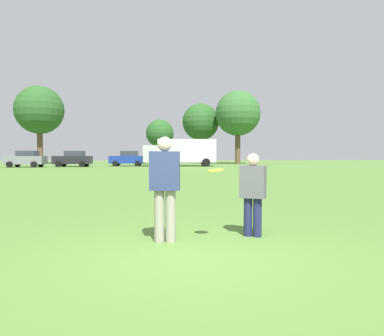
# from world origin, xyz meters

# --- Properties ---
(ground_plane) EXTENTS (148.79, 148.79, 0.00)m
(ground_plane) POSITION_xyz_m (0.00, 0.00, 0.00)
(ground_plane) COLOR #517A33
(player_thrower) EXTENTS (0.53, 0.35, 1.79)m
(player_thrower) POSITION_xyz_m (-0.41, 0.97, 1.01)
(player_thrower) COLOR gray
(player_thrower) RESTS_ON ground
(player_defender) EXTENTS (0.52, 0.44, 1.51)m
(player_defender) POSITION_xyz_m (1.19, 1.23, 0.84)
(player_defender) COLOR #1E234C
(player_defender) RESTS_ON ground
(frisbee) EXTENTS (0.27, 0.27, 0.06)m
(frisbee) POSITION_xyz_m (0.43, 0.83, 1.23)
(frisbee) COLOR yellow
(traffic_cone) EXTENTS (0.32, 0.32, 0.48)m
(traffic_cone) POSITION_xyz_m (3.38, 9.34, 0.23)
(traffic_cone) COLOR #D8590C
(traffic_cone) RESTS_ON ground
(parked_car_mid_left) EXTENTS (4.32, 2.45, 1.82)m
(parked_car_mid_left) POSITION_xyz_m (-14.39, 37.05, 0.92)
(parked_car_mid_left) COLOR slate
(parked_car_mid_left) RESTS_ON ground
(parked_car_center) EXTENTS (4.32, 2.45, 1.82)m
(parked_car_center) POSITION_xyz_m (-9.48, 37.87, 0.92)
(parked_car_center) COLOR black
(parked_car_center) RESTS_ON ground
(parked_car_mid_right) EXTENTS (4.32, 2.45, 1.82)m
(parked_car_mid_right) POSITION_xyz_m (-3.39, 39.31, 0.92)
(parked_car_mid_right) COLOR navy
(parked_car_mid_right) RESTS_ON ground
(box_truck) EXTENTS (8.65, 3.41, 3.18)m
(box_truck) POSITION_xyz_m (2.97, 38.21, 1.75)
(box_truck) COLOR white
(box_truck) RESTS_ON ground
(tree_west_oak) EXTENTS (7.03, 7.03, 11.42)m
(tree_west_oak) POSITION_xyz_m (-16.87, 50.85, 7.86)
(tree_west_oak) COLOR brown
(tree_west_oak) RESTS_ON ground
(tree_west_maple) EXTENTS (3.84, 3.84, 6.25)m
(tree_west_maple) POSITION_xyz_m (0.60, 45.93, 4.30)
(tree_west_maple) COLOR brown
(tree_west_maple) RESTS_ON ground
(tree_center_elm) EXTENTS (5.72, 5.72, 9.29)m
(tree_center_elm) POSITION_xyz_m (7.07, 51.30, 6.39)
(tree_center_elm) COLOR brown
(tree_center_elm) RESTS_ON ground
(tree_east_birch) EXTENTS (6.57, 6.57, 10.67)m
(tree_east_birch) POSITION_xyz_m (12.00, 47.35, 7.34)
(tree_east_birch) COLOR brown
(tree_east_birch) RESTS_ON ground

